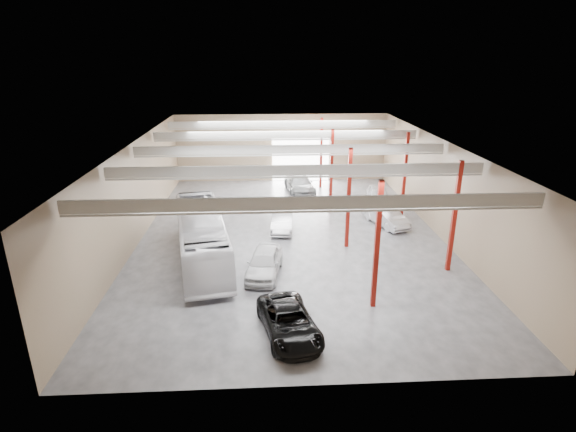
{
  "coord_description": "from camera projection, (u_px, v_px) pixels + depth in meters",
  "views": [
    {
      "loc": [
        -1.92,
        -30.83,
        12.75
      ],
      "look_at": [
        -0.3,
        -1.6,
        2.2
      ],
      "focal_mm": 28.0,
      "sensor_mm": 36.0,
      "label": 1
    }
  ],
  "objects": [
    {
      "name": "car_row_b",
      "position": [
        282.0,
        220.0,
        34.51
      ],
      "size": [
        1.92,
        4.6,
        1.48
      ],
      "primitive_type": "imported",
      "rotation": [
        0.0,
        0.0,
        -0.08
      ],
      "color": "#B6B7BB",
      "rests_on": "ground"
    },
    {
      "name": "car_row_a",
      "position": [
        264.0,
        262.0,
        27.37
      ],
      "size": [
        2.65,
        4.98,
        1.61
      ],
      "primitive_type": "imported",
      "rotation": [
        0.0,
        0.0,
        -0.17
      ],
      "color": "silver",
      "rests_on": "ground"
    },
    {
      "name": "car_row_c",
      "position": [
        299.0,
        184.0,
        43.86
      ],
      "size": [
        3.05,
        6.12,
        1.71
      ],
      "primitive_type": "imported",
      "rotation": [
        0.0,
        0.0,
        0.12
      ],
      "color": "slate",
      "rests_on": "ground"
    },
    {
      "name": "black_sedan",
      "position": [
        289.0,
        322.0,
        21.46
      ],
      "size": [
        3.35,
        5.47,
        1.42
      ],
      "primitive_type": "imported",
      "rotation": [
        0.0,
        0.0,
        0.21
      ],
      "color": "black",
      "rests_on": "ground"
    },
    {
      "name": "car_right_far",
      "position": [
        378.0,
        196.0,
        40.31
      ],
      "size": [
        2.49,
        4.9,
        1.6
      ],
      "primitive_type": "imported",
      "rotation": [
        0.0,
        0.0,
        -0.13
      ],
      "color": "silver",
      "rests_on": "ground"
    },
    {
      "name": "coach_bus",
      "position": [
        201.0,
        236.0,
        29.06
      ],
      "size": [
        5.06,
        12.21,
        3.31
      ],
      "primitive_type": "imported",
      "rotation": [
        0.0,
        0.0,
        0.2
      ],
      "color": "white",
      "rests_on": "ground"
    },
    {
      "name": "car_right_near",
      "position": [
        386.0,
        216.0,
        35.4
      ],
      "size": [
        3.07,
        4.91,
        1.53
      ],
      "primitive_type": "imported",
      "rotation": [
        0.0,
        0.0,
        0.34
      ],
      "color": "silver",
      "rests_on": "ground"
    },
    {
      "name": "depot_shell",
      "position": [
        292.0,
        170.0,
        32.16
      ],
      "size": [
        22.12,
        32.12,
        7.06
      ],
      "color": "#444448",
      "rests_on": "ground"
    }
  ]
}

